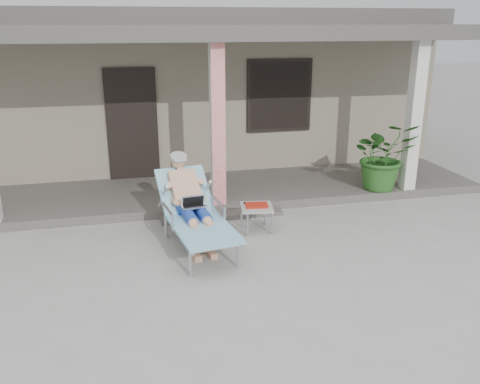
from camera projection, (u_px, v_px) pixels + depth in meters
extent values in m
plane|color=#9E9E99|center=(250.00, 268.00, 6.60)|extent=(60.00, 60.00, 0.00)
cube|color=gray|center=(183.00, 90.00, 12.13)|extent=(10.00, 5.00, 3.00)
cube|color=#474442|center=(181.00, 17.00, 11.60)|extent=(10.40, 5.40, 0.30)
cube|color=black|center=(132.00, 124.00, 9.60)|extent=(0.95, 0.06, 2.10)
cube|color=black|center=(279.00, 96.00, 10.09)|extent=(1.20, 0.06, 1.30)
cube|color=black|center=(279.00, 96.00, 10.08)|extent=(1.32, 0.05, 1.42)
cube|color=#605B56|center=(210.00, 192.00, 9.35)|extent=(10.00, 2.00, 0.15)
cube|color=red|center=(218.00, 126.00, 8.12)|extent=(0.22, 0.22, 2.61)
cube|color=silver|center=(414.00, 117.00, 8.88)|extent=(0.22, 0.22, 2.61)
cube|color=#474442|center=(207.00, 32.00, 8.46)|extent=(10.00, 2.30, 0.24)
cube|color=#605B56|center=(222.00, 215.00, 8.30)|extent=(2.00, 0.30, 0.07)
cylinder|color=#B7B7BC|center=(190.00, 263.00, 6.32)|extent=(0.04, 0.04, 0.38)
cylinder|color=#B7B7BC|center=(238.00, 255.00, 6.54)|extent=(0.04, 0.04, 0.38)
cylinder|color=#B7B7BC|center=(166.00, 226.00, 7.47)|extent=(0.04, 0.04, 0.38)
cylinder|color=#B7B7BC|center=(207.00, 220.00, 7.69)|extent=(0.04, 0.04, 0.38)
cube|color=#B7B7BC|center=(203.00, 230.00, 6.79)|extent=(0.81, 1.33, 0.03)
cube|color=#91CFE0|center=(203.00, 229.00, 6.78)|extent=(0.91, 1.38, 0.04)
cube|color=#B7B7BC|center=(184.00, 193.00, 7.52)|extent=(0.72, 0.68, 0.50)
cube|color=#91CFE0|center=(184.00, 191.00, 7.51)|extent=(0.83, 0.77, 0.57)
cylinder|color=#9F9FA2|center=(178.00, 157.00, 7.62)|extent=(0.28, 0.28, 0.13)
cube|color=silver|center=(193.00, 206.00, 7.12)|extent=(0.37, 0.29, 0.24)
cube|color=#A1A09C|center=(257.00, 207.00, 7.68)|extent=(0.54, 0.54, 0.04)
cylinder|color=#B7B7BC|center=(247.00, 225.00, 7.52)|extent=(0.03, 0.03, 0.36)
cylinder|color=#B7B7BC|center=(272.00, 223.00, 7.61)|extent=(0.03, 0.03, 0.36)
cylinder|color=#B7B7BC|center=(241.00, 216.00, 7.87)|extent=(0.03, 0.03, 0.36)
cylinder|color=#B7B7BC|center=(265.00, 214.00, 7.96)|extent=(0.03, 0.03, 0.36)
cube|color=#AC2112|center=(257.00, 205.00, 7.67)|extent=(0.37, 0.29, 0.03)
cube|color=black|center=(255.00, 203.00, 7.78)|extent=(0.33, 0.07, 0.03)
imported|color=#26591E|center=(383.00, 155.00, 9.09)|extent=(1.24, 1.11, 1.25)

